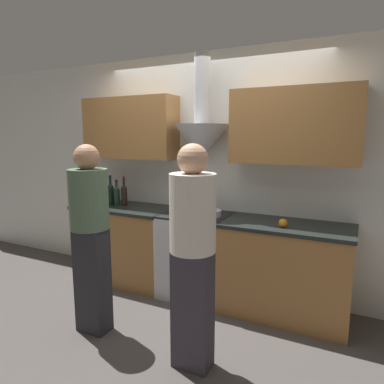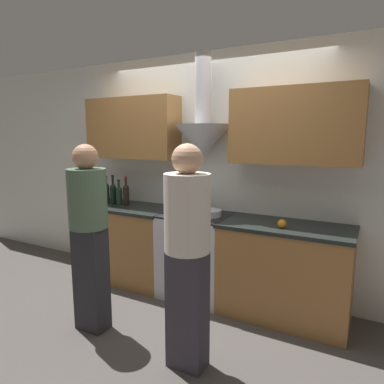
{
  "view_description": "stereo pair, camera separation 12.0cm",
  "coord_description": "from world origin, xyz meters",
  "px_view_note": "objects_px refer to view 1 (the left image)",
  "views": [
    {
      "loc": [
        1.52,
        -2.86,
        1.71
      ],
      "look_at": [
        0.0,
        0.21,
        1.15
      ],
      "focal_mm": 32.0,
      "sensor_mm": 36.0,
      "label": 1
    },
    {
      "loc": [
        1.63,
        -2.81,
        1.71
      ],
      "look_at": [
        0.0,
        0.21,
        1.15
      ],
      "focal_mm": 32.0,
      "sensor_mm": 36.0,
      "label": 2
    }
  ],
  "objects_px": {
    "stove_range": "(196,254)",
    "wine_bottle_2": "(104,192)",
    "wine_bottle_1": "(98,192)",
    "stock_pot": "(184,205)",
    "wine_bottle_3": "(111,193)",
    "mixing_bowl": "(209,213)",
    "orange_fruit": "(283,223)",
    "person_foreground_right": "(193,248)",
    "person_foreground_left": "(90,231)",
    "wine_bottle_0": "(91,192)",
    "wine_bottle_5": "(124,194)",
    "wine_bottle_4": "(117,195)"
  },
  "relations": [
    {
      "from": "wine_bottle_4",
      "to": "orange_fruit",
      "type": "relative_size",
      "value": 3.88
    },
    {
      "from": "wine_bottle_0",
      "to": "wine_bottle_5",
      "type": "relative_size",
      "value": 0.95
    },
    {
      "from": "wine_bottle_1",
      "to": "orange_fruit",
      "type": "relative_size",
      "value": 4.09
    },
    {
      "from": "stock_pot",
      "to": "person_foreground_left",
      "type": "height_order",
      "value": "person_foreground_left"
    },
    {
      "from": "wine_bottle_1",
      "to": "mixing_bowl",
      "type": "bearing_deg",
      "value": -1.36
    },
    {
      "from": "stock_pot",
      "to": "stove_range",
      "type": "bearing_deg",
      "value": -10.11
    },
    {
      "from": "person_foreground_left",
      "to": "person_foreground_right",
      "type": "xyz_separation_m",
      "value": [
        1.0,
        -0.04,
        0.01
      ]
    },
    {
      "from": "wine_bottle_3",
      "to": "mixing_bowl",
      "type": "relative_size",
      "value": 1.42
    },
    {
      "from": "person_foreground_left",
      "to": "mixing_bowl",
      "type": "bearing_deg",
      "value": 56.58
    },
    {
      "from": "wine_bottle_2",
      "to": "person_foreground_left",
      "type": "relative_size",
      "value": 0.21
    },
    {
      "from": "mixing_bowl",
      "to": "wine_bottle_2",
      "type": "bearing_deg",
      "value": 179.34
    },
    {
      "from": "wine_bottle_4",
      "to": "person_foreground_left",
      "type": "height_order",
      "value": "person_foreground_left"
    },
    {
      "from": "wine_bottle_1",
      "to": "wine_bottle_2",
      "type": "height_order",
      "value": "wine_bottle_2"
    },
    {
      "from": "mixing_bowl",
      "to": "person_foreground_right",
      "type": "height_order",
      "value": "person_foreground_right"
    },
    {
      "from": "wine_bottle_5",
      "to": "stock_pot",
      "type": "distance_m",
      "value": 0.8
    },
    {
      "from": "stove_range",
      "to": "stock_pot",
      "type": "relative_size",
      "value": 3.81
    },
    {
      "from": "stove_range",
      "to": "mixing_bowl",
      "type": "bearing_deg",
      "value": -6.35
    },
    {
      "from": "mixing_bowl",
      "to": "person_foreground_right",
      "type": "relative_size",
      "value": 0.15
    },
    {
      "from": "wine_bottle_3",
      "to": "person_foreground_left",
      "type": "height_order",
      "value": "person_foreground_left"
    },
    {
      "from": "wine_bottle_3",
      "to": "wine_bottle_5",
      "type": "relative_size",
      "value": 1.02
    },
    {
      "from": "stock_pot",
      "to": "wine_bottle_3",
      "type": "bearing_deg",
      "value": -178.28
    },
    {
      "from": "person_foreground_left",
      "to": "wine_bottle_1",
      "type": "bearing_deg",
      "value": 128.51
    },
    {
      "from": "wine_bottle_2",
      "to": "stock_pot",
      "type": "relative_size",
      "value": 1.45
    },
    {
      "from": "stock_pot",
      "to": "person_foreground_right",
      "type": "distance_m",
      "value": 1.28
    },
    {
      "from": "wine_bottle_2",
      "to": "orange_fruit",
      "type": "distance_m",
      "value": 2.18
    },
    {
      "from": "mixing_bowl",
      "to": "wine_bottle_0",
      "type": "bearing_deg",
      "value": 179.6
    },
    {
      "from": "wine_bottle_0",
      "to": "person_foreground_left",
      "type": "bearing_deg",
      "value": -47.85
    },
    {
      "from": "wine_bottle_2",
      "to": "wine_bottle_0",
      "type": "bearing_deg",
      "value": -178.53
    },
    {
      "from": "wine_bottle_0",
      "to": "stock_pot",
      "type": "xyz_separation_m",
      "value": [
        1.28,
        0.03,
        -0.05
      ]
    },
    {
      "from": "wine_bottle_0",
      "to": "wine_bottle_3",
      "type": "relative_size",
      "value": 0.93
    },
    {
      "from": "stove_range",
      "to": "person_foreground_right",
      "type": "distance_m",
      "value": 1.27
    },
    {
      "from": "mixing_bowl",
      "to": "person_foreground_right",
      "type": "xyz_separation_m",
      "value": [
        0.33,
        -1.06,
        -0.01
      ]
    },
    {
      "from": "wine_bottle_2",
      "to": "wine_bottle_4",
      "type": "xyz_separation_m",
      "value": [
        0.2,
        -0.01,
        -0.02
      ]
    },
    {
      "from": "orange_fruit",
      "to": "person_foreground_left",
      "type": "relative_size",
      "value": 0.05
    },
    {
      "from": "wine_bottle_0",
      "to": "wine_bottle_5",
      "type": "xyz_separation_m",
      "value": [
        0.48,
        0.02,
        0.01
      ]
    },
    {
      "from": "wine_bottle_5",
      "to": "wine_bottle_2",
      "type": "bearing_deg",
      "value": -176.13
    },
    {
      "from": "wine_bottle_2",
      "to": "stove_range",
      "type": "bearing_deg",
      "value": 0.06
    },
    {
      "from": "mixing_bowl",
      "to": "orange_fruit",
      "type": "relative_size",
      "value": 3.17
    },
    {
      "from": "wine_bottle_3",
      "to": "wine_bottle_2",
      "type": "bearing_deg",
      "value": -179.96
    },
    {
      "from": "orange_fruit",
      "to": "person_foreground_right",
      "type": "relative_size",
      "value": 0.05
    },
    {
      "from": "stove_range",
      "to": "wine_bottle_2",
      "type": "relative_size",
      "value": 2.64
    },
    {
      "from": "stove_range",
      "to": "wine_bottle_3",
      "type": "bearing_deg",
      "value": -179.94
    },
    {
      "from": "wine_bottle_1",
      "to": "person_foreground_right",
      "type": "xyz_separation_m",
      "value": [
        1.83,
        -1.09,
        -0.11
      ]
    },
    {
      "from": "wine_bottle_3",
      "to": "orange_fruit",
      "type": "height_order",
      "value": "wine_bottle_3"
    },
    {
      "from": "stock_pot",
      "to": "orange_fruit",
      "type": "height_order",
      "value": "stock_pot"
    },
    {
      "from": "wine_bottle_1",
      "to": "stove_range",
      "type": "bearing_deg",
      "value": -0.78
    },
    {
      "from": "stock_pot",
      "to": "mixing_bowl",
      "type": "distance_m",
      "value": 0.32
    },
    {
      "from": "person_foreground_right",
      "to": "wine_bottle_0",
      "type": "bearing_deg",
      "value": 150.99
    },
    {
      "from": "wine_bottle_1",
      "to": "wine_bottle_4",
      "type": "relative_size",
      "value": 1.06
    },
    {
      "from": "stove_range",
      "to": "wine_bottle_1",
      "type": "relative_size",
      "value": 2.79
    }
  ]
}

